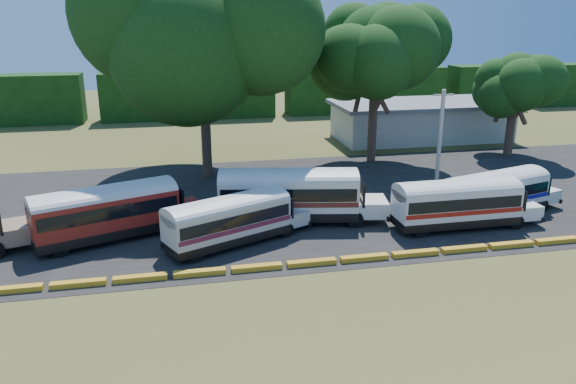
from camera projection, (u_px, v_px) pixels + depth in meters
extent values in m
plane|color=#384918|center=(344.00, 271.00, 29.73)|extent=(160.00, 160.00, 0.00)
cube|color=black|center=(308.00, 199.00, 41.11)|extent=(64.00, 24.00, 0.02)
cube|color=orange|center=(14.00, 290.00, 27.38)|extent=(2.70, 0.45, 0.30)
cube|color=orange|center=(78.00, 284.00, 27.97)|extent=(2.70, 0.45, 0.30)
cube|color=orange|center=(140.00, 278.00, 28.56)|extent=(2.70, 0.45, 0.30)
cube|color=orange|center=(200.00, 273.00, 29.14)|extent=(2.70, 0.45, 0.30)
cube|color=orange|center=(257.00, 268.00, 29.73)|extent=(2.70, 0.45, 0.30)
cube|color=orange|center=(312.00, 263.00, 30.32)|extent=(2.70, 0.45, 0.30)
cube|color=orange|center=(364.00, 258.00, 30.91)|extent=(2.70, 0.45, 0.30)
cube|color=orange|center=(415.00, 254.00, 31.50)|extent=(2.70, 0.45, 0.30)
cube|color=orange|center=(464.00, 249.00, 32.08)|extent=(2.70, 0.45, 0.30)
cube|color=orange|center=(511.00, 245.00, 32.67)|extent=(2.70, 0.45, 0.30)
cube|color=orange|center=(557.00, 241.00, 33.26)|extent=(2.70, 0.45, 0.30)
cube|color=beige|center=(421.00, 122.00, 60.69)|extent=(18.00, 8.00, 3.60)
cube|color=#575B5F|center=(422.00, 104.00, 60.08)|extent=(19.00, 9.00, 0.40)
cube|color=black|center=(41.00, 99.00, 68.87)|extent=(10.00, 4.00, 6.00)
cube|color=black|center=(141.00, 96.00, 71.22)|extent=(10.00, 4.00, 6.00)
cube|color=black|center=(235.00, 94.00, 73.58)|extent=(10.00, 4.00, 6.00)
cube|color=black|center=(324.00, 91.00, 75.93)|extent=(10.00, 4.00, 6.00)
cube|color=black|center=(406.00, 89.00, 78.28)|extent=(10.00, 4.00, 6.00)
cube|color=black|center=(485.00, 87.00, 80.64)|extent=(10.00, 4.00, 6.00)
cube|color=black|center=(558.00, 85.00, 82.99)|extent=(10.00, 4.00, 6.00)
cube|color=#8D7358|center=(15.00, 232.00, 32.32)|extent=(2.50, 2.78, 1.01)
cube|color=black|center=(33.00, 236.00, 32.86)|extent=(0.93, 2.55, 0.32)
cylinder|color=black|center=(177.00, 225.00, 34.77)|extent=(1.05, 0.62, 1.02)
cylinder|color=black|center=(164.00, 215.00, 36.52)|extent=(1.05, 0.62, 1.02)
cylinder|color=black|center=(60.00, 249.00, 31.25)|extent=(1.05, 0.62, 1.02)
cylinder|color=black|center=(52.00, 236.00, 33.00)|extent=(1.05, 0.62, 1.02)
cube|color=black|center=(107.00, 230.00, 33.58)|extent=(8.69, 5.29, 0.56)
cube|color=maroon|center=(105.00, 211.00, 33.22)|extent=(8.69, 5.29, 1.86)
cube|color=black|center=(105.00, 207.00, 33.15)|extent=(8.40, 5.23, 0.78)
ellipsoid|color=beige|center=(104.00, 196.00, 32.94)|extent=(8.69, 5.29, 1.14)
cube|color=maroon|center=(186.00, 210.00, 36.08)|extent=(2.49, 2.73, 0.96)
cube|color=black|center=(176.00, 197.00, 35.45)|extent=(0.96, 2.24, 1.39)
cube|color=black|center=(199.00, 213.00, 36.64)|extent=(1.04, 2.39, 0.30)
cube|color=black|center=(34.00, 246.00, 31.52)|extent=(1.04, 2.39, 0.30)
cylinder|color=black|center=(287.00, 230.00, 34.08)|extent=(0.93, 0.60, 0.90)
cylinder|color=black|center=(269.00, 221.00, 35.57)|extent=(0.93, 0.60, 0.90)
cylinder|color=black|center=(196.00, 255.00, 30.62)|extent=(0.93, 0.60, 0.90)
cylinder|color=black|center=(180.00, 243.00, 32.10)|extent=(0.93, 0.60, 0.90)
cube|color=black|center=(228.00, 236.00, 32.80)|extent=(7.68, 5.12, 0.50)
cube|color=beige|center=(228.00, 219.00, 32.47)|extent=(7.68, 5.12, 1.65)
cube|color=black|center=(227.00, 216.00, 32.41)|extent=(7.44, 5.05, 0.69)
cube|color=maroon|center=(228.00, 224.00, 32.57)|extent=(7.63, 5.12, 0.27)
ellipsoid|color=beige|center=(227.00, 206.00, 32.22)|extent=(7.68, 5.12, 1.02)
cube|color=beige|center=(290.00, 216.00, 35.26)|extent=(2.30, 2.48, 0.86)
cube|color=black|center=(283.00, 205.00, 34.67)|extent=(0.98, 1.95, 1.24)
cube|color=black|center=(300.00, 219.00, 35.80)|extent=(1.06, 2.08, 0.27)
cube|color=black|center=(170.00, 253.00, 30.76)|extent=(1.06, 2.08, 0.27)
cylinder|color=black|center=(355.00, 220.00, 35.57)|extent=(1.12, 0.50, 1.08)
cylinder|color=black|center=(350.00, 208.00, 37.78)|extent=(1.12, 0.50, 1.08)
cylinder|color=black|center=(239.00, 220.00, 35.45)|extent=(1.12, 0.50, 1.08)
cylinder|color=black|center=(241.00, 208.00, 37.66)|extent=(1.12, 0.50, 1.08)
cube|color=black|center=(288.00, 211.00, 36.56)|extent=(9.21, 4.33, 0.59)
cube|color=white|center=(288.00, 193.00, 36.17)|extent=(9.21, 4.33, 1.98)
cube|color=black|center=(288.00, 189.00, 36.10)|extent=(8.87, 4.32, 0.83)
cube|color=maroon|center=(288.00, 199.00, 36.29)|extent=(9.13, 4.35, 0.32)
ellipsoid|color=beige|center=(288.00, 178.00, 35.87)|extent=(9.21, 4.33, 1.21)
cube|color=white|center=(371.00, 206.00, 36.55)|extent=(2.36, 2.70, 1.03)
cube|color=black|center=(361.00, 191.00, 36.22)|extent=(0.63, 2.47, 1.48)
cube|color=black|center=(385.00, 212.00, 36.69)|extent=(0.69, 2.64, 0.32)
cube|color=black|center=(221.00, 213.00, 36.52)|extent=(0.69, 2.64, 0.32)
cylinder|color=black|center=(516.00, 222.00, 35.32)|extent=(0.95, 0.27, 0.95)
cylinder|color=black|center=(498.00, 212.00, 37.22)|extent=(0.95, 0.27, 0.95)
cylinder|color=black|center=(421.00, 230.00, 34.02)|extent=(0.95, 0.27, 0.95)
cylinder|color=black|center=(407.00, 219.00, 35.92)|extent=(0.95, 0.27, 0.95)
cube|color=black|center=(455.00, 219.00, 35.48)|extent=(7.81, 2.42, 0.52)
cube|color=silver|center=(456.00, 202.00, 35.14)|extent=(7.81, 2.42, 1.74)
cube|color=black|center=(456.00, 199.00, 35.08)|extent=(7.50, 2.48, 0.73)
cube|color=maroon|center=(456.00, 207.00, 35.24)|extent=(7.73, 2.46, 0.29)
ellipsoid|color=beige|center=(457.00, 189.00, 34.87)|extent=(7.81, 2.42, 1.07)
cube|color=silver|center=(522.00, 209.00, 36.35)|extent=(1.72, 2.10, 0.90)
cube|color=black|center=(516.00, 196.00, 35.95)|extent=(0.16, 2.19, 1.30)
cube|color=black|center=(532.00, 214.00, 36.63)|extent=(0.18, 2.33, 0.29)
cube|color=black|center=(397.00, 225.00, 34.73)|extent=(0.18, 2.33, 0.29)
cylinder|color=black|center=(542.00, 206.00, 38.37)|extent=(0.97, 0.51, 0.93)
cylinder|color=black|center=(519.00, 198.00, 40.04)|extent=(0.97, 0.51, 0.93)
cylinder|color=black|center=(474.00, 221.00, 35.55)|extent=(0.97, 0.51, 0.93)
cylinder|color=black|center=(452.00, 212.00, 37.22)|extent=(0.97, 0.51, 0.93)
cube|color=black|center=(493.00, 208.00, 37.55)|extent=(7.97, 4.34, 0.51)
cube|color=white|center=(495.00, 192.00, 37.21)|extent=(7.97, 4.34, 1.70)
cube|color=black|center=(495.00, 189.00, 37.15)|extent=(7.69, 4.31, 0.71)
cube|color=#100E90|center=(494.00, 197.00, 37.32)|extent=(7.91, 4.36, 0.28)
ellipsoid|color=beige|center=(496.00, 180.00, 36.95)|extent=(7.97, 4.34, 1.05)
cube|color=white|center=(541.00, 194.00, 39.54)|extent=(2.17, 2.43, 0.88)
cube|color=black|center=(537.00, 183.00, 39.00)|extent=(0.73, 2.09, 1.28)
cube|color=black|center=(548.00, 197.00, 40.00)|extent=(0.79, 2.24, 0.28)
cube|color=black|center=(451.00, 218.00, 35.90)|extent=(0.79, 2.24, 0.28)
cylinder|color=#3C271E|center=(206.00, 126.00, 45.80)|extent=(0.80, 0.80, 8.45)
cylinder|color=#3C271E|center=(219.00, 81.00, 45.36)|extent=(1.45, 2.99, 4.79)
cylinder|color=#3C271E|center=(191.00, 81.00, 45.29)|extent=(2.28, 2.60, 4.79)
cylinder|color=#3C271E|center=(202.00, 83.00, 43.46)|extent=(3.05, 0.96, 4.79)
ellipsoid|color=black|center=(201.00, 24.00, 43.36)|extent=(14.78, 14.78, 10.84)
cylinder|color=#3C271E|center=(373.00, 123.00, 51.08)|extent=(0.80, 0.80, 7.01)
cylinder|color=#3C271E|center=(385.00, 89.00, 50.82)|extent=(1.29, 2.57, 4.02)
cylinder|color=#3C271E|center=(360.00, 89.00, 50.75)|extent=(1.99, 2.25, 4.02)
cylinder|color=#3C271E|center=(377.00, 92.00, 48.93)|extent=(2.61, 0.88, 4.02)
ellipsoid|color=black|center=(376.00, 46.00, 49.03)|extent=(9.59, 9.59, 7.03)
cylinder|color=#3C271E|center=(510.00, 129.00, 53.55)|extent=(0.80, 0.80, 4.90)
cylinder|color=#3C271E|center=(522.00, 106.00, 53.57)|extent=(1.07, 1.95, 2.87)
cylinder|color=#3C271E|center=(498.00, 107.00, 53.50)|extent=(1.57, 1.75, 2.87)
cylinder|color=#3C271E|center=(519.00, 110.00, 51.68)|extent=(1.96, 0.77, 2.87)
ellipsoid|color=black|center=(517.00, 78.00, 52.07)|extent=(6.32, 6.32, 4.63)
cylinder|color=gray|center=(440.00, 143.00, 41.36)|extent=(0.30, 0.30, 7.83)
cube|color=gray|center=(444.00, 95.00, 40.29)|extent=(1.60, 0.12, 0.12)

